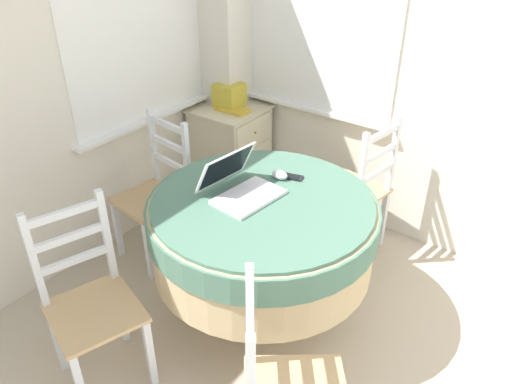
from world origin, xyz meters
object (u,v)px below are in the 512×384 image
corner_cabinet (231,152)px  round_dining_table (262,228)px  computer_mouse (280,175)px  storage_box (229,95)px  dining_chair_near_back_window (157,194)px  dining_chair_left_flank (91,304)px  dining_chair_near_right_window (356,191)px  book_on_cabinet (233,110)px  cell_phone (292,177)px  laptop (240,186)px

corner_cabinet → round_dining_table: bearing=-134.2°
computer_mouse → storage_box: 1.18m
dining_chair_near_back_window → dining_chair_left_flank: 0.98m
dining_chair_near_right_window → book_on_cabinet: size_ratio=3.89×
cell_phone → book_on_cabinet: size_ratio=0.51×
corner_cabinet → laptop: bearing=-138.7°
laptop → cell_phone: 0.32m
computer_mouse → dining_chair_near_back_window: bearing=100.0°
round_dining_table → corner_cabinet: bearing=45.8°
cell_phone → corner_cabinet: (0.67, 0.97, -0.41)m
computer_mouse → dining_chair_near_right_window: dining_chair_near_right_window is taller
computer_mouse → dining_chair_near_back_window: 0.90m
dining_chair_near_back_window → dining_chair_near_right_window: bearing=-51.6°
round_dining_table → dining_chair_near_right_window: bearing=-7.6°
cell_phone → storage_box: storage_box is taller
computer_mouse → dining_chair_near_right_window: bearing=-14.8°
dining_chair_near_right_window → book_on_cabinet: (0.03, 1.03, 0.29)m
laptop → storage_box: 1.31m
computer_mouse → cell_phone: bearing=-45.6°
round_dining_table → laptop: (-0.02, 0.12, 0.22)m
computer_mouse → storage_box: size_ratio=0.50×
cell_phone → dining_chair_left_flank: dining_chair_left_flank is taller
laptop → storage_box: size_ratio=2.05×
cell_phone → dining_chair_near_back_window: bearing=102.5°
laptop → dining_chair_left_flank: laptop is taller
storage_box → dining_chair_left_flank: bearing=-161.9°
dining_chair_near_right_window → storage_box: 1.16m
dining_chair_near_right_window → cell_phone: bearing=168.5°
dining_chair_near_back_window → dining_chair_left_flank: bearing=-152.1°
dining_chair_near_back_window → computer_mouse: bearing=-80.0°
laptop → storage_box: bearing=41.3°
computer_mouse → corner_cabinet: computer_mouse is taller
round_dining_table → book_on_cabinet: bearing=45.2°
dining_chair_near_right_window → computer_mouse: bearing=165.2°
storage_box → dining_chair_near_back_window: bearing=-172.7°
storage_box → dining_chair_near_right_window: bearing=-94.7°
dining_chair_near_right_window → dining_chair_left_flank: same height
computer_mouse → dining_chair_left_flank: (-1.01, 0.36, -0.35)m
corner_cabinet → book_on_cabinet: bearing=-123.7°
computer_mouse → storage_box: (0.73, 0.93, 0.02)m
cell_phone → corner_cabinet: bearing=55.3°
storage_box → cell_phone: bearing=-124.9°
cell_phone → round_dining_table: bearing=-179.3°
dining_chair_near_back_window → book_on_cabinet: 0.87m
dining_chair_left_flank → book_on_cabinet: dining_chair_left_flank is taller
dining_chair_near_back_window → book_on_cabinet: bearing=2.5°
laptop → storage_box: laptop is taller
storage_box → corner_cabinet: bearing=-138.9°
dining_chair_near_back_window → dining_chair_left_flank: size_ratio=1.00×
dining_chair_left_flank → storage_box: dining_chair_left_flank is taller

